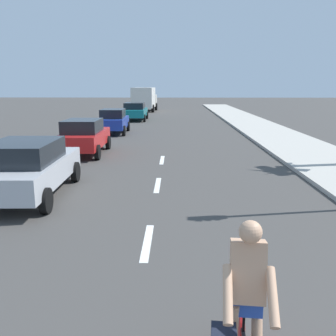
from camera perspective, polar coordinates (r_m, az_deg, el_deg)
name	(u,v)px	position (r m, az deg, el deg)	size (l,w,h in m)	color
ground_plane	(164,151)	(17.61, -0.66, 2.56)	(160.00, 160.00, 0.00)	#423F3D
sidewalk_strip	(292,144)	(20.50, 18.46, 3.53)	(3.60, 80.00, 0.14)	#B2ADA3
lane_stripe_3	(147,242)	(7.56, -3.18, -11.21)	(0.16, 1.80, 0.01)	white
lane_stripe_4	(158,185)	(11.65, -1.60, -2.60)	(0.16, 1.80, 0.01)	white
lane_stripe_5	(162,160)	(15.54, -0.91, 1.24)	(0.16, 1.80, 0.01)	white
cyclist	(242,319)	(3.96, 11.19, -21.71)	(0.64, 1.71, 1.82)	black
parked_car_silver	(27,167)	(11.04, -20.80, 0.19)	(2.20, 4.59, 1.57)	#B7BABF
parked_car_red	(84,136)	(17.18, -12.75, 4.83)	(1.92, 4.05, 1.57)	red
parked_car_blue	(113,121)	(24.44, -8.34, 7.19)	(1.84, 3.84, 1.57)	#1E389E
parked_car_teal	(135,111)	(33.53, -5.07, 8.70)	(2.09, 4.54, 1.57)	#14727A
delivery_truck	(144,99)	(45.46, -3.64, 10.54)	(2.89, 6.34, 2.80)	beige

